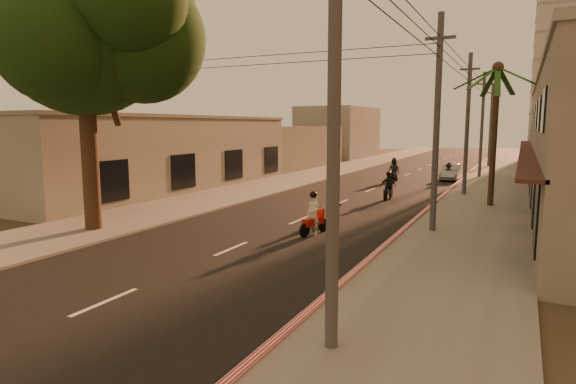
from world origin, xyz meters
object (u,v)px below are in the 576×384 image
at_px(broadleaf_tree, 92,27).
at_px(scooter_far_b, 448,173).
at_px(scooter_far_a, 394,171).
at_px(scooter_mid_a, 334,206).
at_px(parked_car, 451,172).
at_px(scooter_red, 314,215).
at_px(palm_tree, 498,76).
at_px(scooter_mid_b, 388,187).

distance_m(broadleaf_tree, scooter_far_b, 29.05).
distance_m(broadleaf_tree, scooter_far_a, 25.84).
xyz_separation_m(scooter_mid_a, scooter_far_b, (2.53, 19.66, -0.03)).
relative_size(scooter_far_a, parked_car, 0.49).
relative_size(scooter_red, scooter_far_b, 1.17).
height_order(palm_tree, parked_car, palm_tree).
relative_size(scooter_red, scooter_mid_a, 1.13).
distance_m(palm_tree, scooter_red, 13.75).
height_order(palm_tree, scooter_far_a, palm_tree).
bearing_deg(parked_car, scooter_red, -95.51).
bearing_deg(palm_tree, scooter_mid_b, 177.16).
distance_m(palm_tree, parked_car, 15.11).
bearing_deg(scooter_far_a, parked_car, 36.03).
relative_size(scooter_mid_b, scooter_far_b, 1.14).
relative_size(broadleaf_tree, scooter_far_b, 7.67).
bearing_deg(parked_car, scooter_mid_b, -98.73).
relative_size(scooter_mid_a, scooter_far_b, 1.04).
bearing_deg(palm_tree, scooter_far_a, 128.25).
bearing_deg(broadleaf_tree, scooter_mid_b, 58.11).
height_order(scooter_far_b, parked_car, scooter_far_b).
height_order(palm_tree, scooter_red, palm_tree).
height_order(scooter_mid_b, scooter_far_a, scooter_far_a).
bearing_deg(scooter_mid_b, palm_tree, -1.74).
bearing_deg(scooter_far_a, scooter_mid_b, -81.18).
height_order(broadleaf_tree, scooter_mid_b, broadleaf_tree).
bearing_deg(scooter_mid_a, broadleaf_tree, -166.44).
distance_m(broadleaf_tree, scooter_mid_b, 18.35).
bearing_deg(parked_car, scooter_far_a, -140.78).
height_order(broadleaf_tree, scooter_far_a, broadleaf_tree).
height_order(scooter_red, parked_car, scooter_red).
relative_size(scooter_mid_b, scooter_far_a, 0.90).
bearing_deg(scooter_far_b, palm_tree, -84.15).
distance_m(scooter_far_b, parked_car, 1.14).
xyz_separation_m(scooter_red, scooter_mid_b, (0.38, 10.81, -0.03)).
xyz_separation_m(palm_tree, parked_car, (-3.76, 13.12, -6.49)).
height_order(scooter_mid_a, scooter_far_b, scooter_mid_a).
bearing_deg(scooter_far_b, scooter_mid_a, -109.28).
distance_m(scooter_far_a, parked_car, 5.18).
bearing_deg(broadleaf_tree, scooter_far_a, 73.96).
bearing_deg(scooter_red, scooter_mid_a, 107.99).
bearing_deg(scooter_mid_b, scooter_far_a, 102.73).
bearing_deg(scooter_far_a, scooter_mid_a, -88.23).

